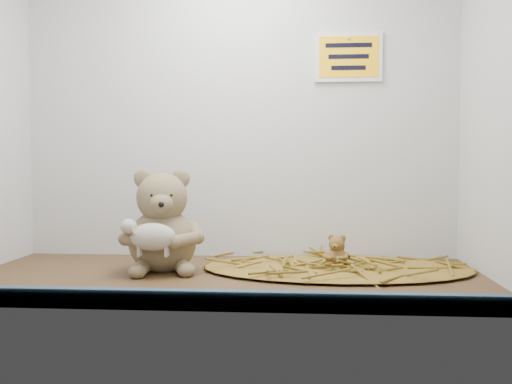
# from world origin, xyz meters

# --- Properties ---
(alcove_shell) EXTENTS (1.20, 0.60, 0.90)m
(alcove_shell) POSITION_xyz_m (0.00, 0.09, 0.45)
(alcove_shell) COLOR #3F2D15
(alcove_shell) RESTS_ON ground
(front_rail) EXTENTS (1.19, 0.02, 0.04)m
(front_rail) POSITION_xyz_m (0.00, -0.29, 0.02)
(front_rail) COLOR #354E66
(front_rail) RESTS_ON shelf_floor
(straw_bed) EXTENTS (0.66, 0.38, 0.01)m
(straw_bed) POSITION_xyz_m (0.26, 0.11, 0.01)
(straw_bed) COLOR brown
(straw_bed) RESTS_ON shelf_floor
(main_teddy) EXTENTS (0.24, 0.25, 0.25)m
(main_teddy) POSITION_xyz_m (-0.16, 0.07, 0.12)
(main_teddy) COLOR #897554
(main_teddy) RESTS_ON shelf_floor
(toy_lamb) EXTENTS (0.14, 0.08, 0.09)m
(toy_lamb) POSITION_xyz_m (-0.16, -0.02, 0.09)
(toy_lamb) COLOR beige
(toy_lamb) RESTS_ON main_teddy
(mini_teddy_tan) EXTENTS (0.08, 0.08, 0.08)m
(mini_teddy_tan) POSITION_xyz_m (0.26, 0.10, 0.05)
(mini_teddy_tan) COLOR brown
(mini_teddy_tan) RESTS_ON straw_bed
(mini_teddy_brown) EXTENTS (0.06, 0.07, 0.07)m
(mini_teddy_brown) POSITION_xyz_m (0.26, 0.12, 0.05)
(mini_teddy_brown) COLOR black
(mini_teddy_brown) RESTS_ON straw_bed
(wall_sign) EXTENTS (0.16, 0.01, 0.11)m
(wall_sign) POSITION_xyz_m (0.30, 0.29, 0.55)
(wall_sign) COLOR #FFB40D
(wall_sign) RESTS_ON back_wall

